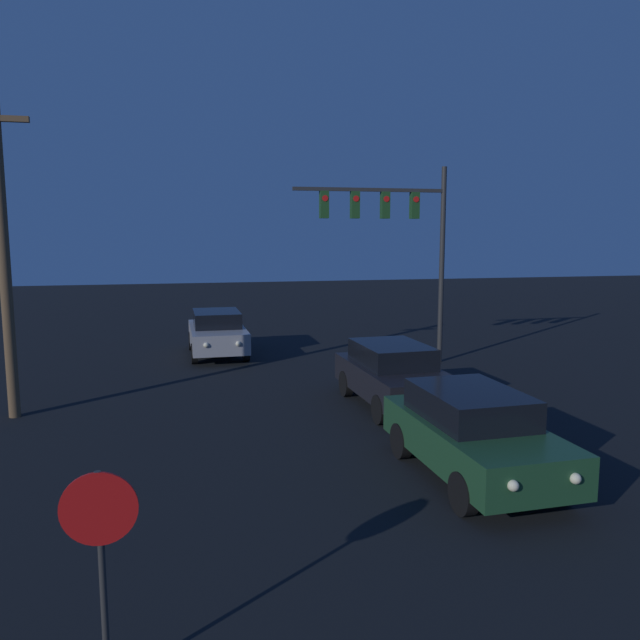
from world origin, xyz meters
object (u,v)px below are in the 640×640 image
object	(u,v)px
traffic_signal_mast	(398,227)
car_near	(473,433)
car_mid	(394,374)
stop_sign	(101,538)
utility_pole	(3,250)
car_far	(217,332)

from	to	relation	value
traffic_signal_mast	car_near	bearing A→B (deg)	-101.61
car_near	traffic_signal_mast	xyz separation A→B (m)	(2.08, 10.13, 3.92)
car_mid	stop_sign	size ratio (longest dim) A/B	1.98
car_mid	car_near	bearing A→B (deg)	85.18
car_mid	stop_sign	world-z (taller)	stop_sign
stop_sign	utility_pole	xyz separation A→B (m)	(-3.32, 10.43, 2.57)
car_mid	traffic_signal_mast	size ratio (longest dim) A/B	0.66
car_near	car_mid	size ratio (longest dim) A/B	1.00
stop_sign	utility_pole	bearing A→B (deg)	107.67
car_near	car_mid	world-z (taller)	same
car_mid	stop_sign	distance (m)	11.25
car_near	stop_sign	xyz separation A→B (m)	(-6.14, -4.28, 0.74)
car_near	stop_sign	world-z (taller)	stop_sign
car_near	car_mid	bearing A→B (deg)	-94.06
car_near	car_mid	xyz separation A→B (m)	(0.19, 4.99, 0.00)
traffic_signal_mast	stop_sign	bearing A→B (deg)	-119.69
car_mid	utility_pole	xyz separation A→B (m)	(-9.64, 1.15, 3.31)
car_near	car_mid	distance (m)	4.99
stop_sign	car_mid	bearing A→B (deg)	55.72
car_mid	car_far	size ratio (longest dim) A/B	1.01
stop_sign	car_far	bearing A→B (deg)	82.93
traffic_signal_mast	utility_pole	distance (m)	12.22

